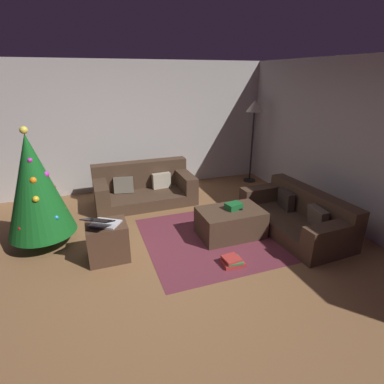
# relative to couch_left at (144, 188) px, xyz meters

# --- Properties ---
(ground_plane) EXTENTS (6.40, 6.40, 0.00)m
(ground_plane) POSITION_rel_couch_left_xyz_m (-0.19, -2.26, -0.27)
(ground_plane) COLOR brown
(rear_partition) EXTENTS (6.40, 0.12, 2.60)m
(rear_partition) POSITION_rel_couch_left_xyz_m (-0.19, 0.88, 1.03)
(rear_partition) COLOR #BCB7B2
(rear_partition) RESTS_ON ground_plane
(corner_partition) EXTENTS (0.12, 6.40, 2.60)m
(corner_partition) POSITION_rel_couch_left_xyz_m (2.95, -2.26, 1.03)
(corner_partition) COLOR #B5B0AB
(corner_partition) RESTS_ON ground_plane
(couch_left) EXTENTS (1.85, 0.96, 0.74)m
(couch_left) POSITION_rel_couch_left_xyz_m (0.00, 0.00, 0.00)
(couch_left) COLOR #473323
(couch_left) RESTS_ON ground_plane
(couch_right) EXTENTS (0.97, 1.84, 0.64)m
(couch_right) POSITION_rel_couch_left_xyz_m (2.05, -2.01, -0.03)
(couch_right) COLOR #473323
(couch_right) RESTS_ON ground_plane
(ottoman) EXTENTS (0.96, 0.63, 0.42)m
(ottoman) POSITION_rel_couch_left_xyz_m (0.98, -1.80, -0.06)
(ottoman) COLOR #473323
(ottoman) RESTS_ON ground_plane
(gift_box) EXTENTS (0.27, 0.22, 0.09)m
(gift_box) POSITION_rel_couch_left_xyz_m (1.03, -1.77, 0.19)
(gift_box) COLOR #19662D
(gift_box) RESTS_ON ottoman
(tv_remote) EXTENTS (0.08, 0.17, 0.02)m
(tv_remote) POSITION_rel_couch_left_xyz_m (1.13, -1.78, 0.16)
(tv_remote) COLOR black
(tv_remote) RESTS_ON ottoman
(christmas_tree) EXTENTS (0.91, 0.91, 1.72)m
(christmas_tree) POSITION_rel_couch_left_xyz_m (-1.68, -1.13, 0.64)
(christmas_tree) COLOR brown
(christmas_tree) RESTS_ON ground_plane
(side_table) EXTENTS (0.52, 0.44, 0.52)m
(side_table) POSITION_rel_couch_left_xyz_m (-0.85, -1.81, -0.02)
(side_table) COLOR #4C3323
(side_table) RESTS_ON ground_plane
(laptop) EXTENTS (0.52, 0.54, 0.19)m
(laptop) POSITION_rel_couch_left_xyz_m (-0.88, -1.86, 0.30)
(laptop) COLOR silver
(laptop) RESTS_ON side_table
(book_stack) EXTENTS (0.28, 0.24, 0.11)m
(book_stack) POSITION_rel_couch_left_xyz_m (0.65, -2.53, -0.22)
(book_stack) COLOR #B7332D
(book_stack) RESTS_ON ground_plane
(corner_lamp) EXTENTS (0.36, 0.36, 1.81)m
(corner_lamp) POSITION_rel_couch_left_xyz_m (2.56, 0.35, 1.28)
(corner_lamp) COLOR black
(corner_lamp) RESTS_ON ground_plane
(area_rug) EXTENTS (2.60, 2.00, 0.01)m
(area_rug) POSITION_rel_couch_left_xyz_m (0.98, -1.80, -0.27)
(area_rug) COLOR brown
(area_rug) RESTS_ON ground_plane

